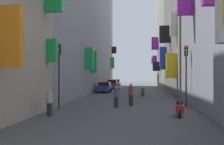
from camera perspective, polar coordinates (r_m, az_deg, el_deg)
ground_plane at (r=35.50m, az=3.67°, el=-4.39°), size 140.00×140.00×0.00m
building_left_mid_a at (r=40.81m, az=-7.63°, el=9.53°), size 6.95×39.42×19.04m
building_left_mid_c at (r=63.50m, az=-2.86°, el=6.73°), size 7.08×6.13×20.85m
building_right_mid_c at (r=37.16m, az=16.19°, el=6.38°), size 7.35×16.94×13.71m
building_right_far at (r=56.15m, az=12.55°, el=8.23°), size 7.33×20.69×21.87m
parked_car_blue at (r=39.29m, az=-1.53°, el=-2.92°), size 1.84×4.44×1.41m
parked_car_red at (r=51.63m, az=0.09°, el=-2.29°), size 1.93×4.35×1.54m
parked_car_white at (r=57.89m, az=0.71°, el=-2.11°), size 1.98×4.00×1.52m
scooter_green at (r=32.80m, az=6.21°, el=-3.90°), size 0.45×1.85×1.13m
scooter_red at (r=16.85m, az=13.42°, el=-7.10°), size 0.53×1.83×1.13m
scooter_white at (r=46.60m, az=1.43°, el=-2.90°), size 0.46×1.78×1.13m
scooter_silver at (r=30.44m, az=4.03°, el=-4.16°), size 0.44×1.97×1.13m
pedestrian_crossing at (r=16.99m, az=-12.47°, el=-5.96°), size 0.47×0.47×1.58m
pedestrian_near_left at (r=21.19m, az=0.85°, el=-4.91°), size 0.52×0.52×1.57m
pedestrian_near_right at (r=22.21m, az=3.84°, el=-4.45°), size 0.53×0.53×1.75m
traffic_light_near_corner at (r=22.10m, az=14.70°, el=1.36°), size 0.26×0.34×4.61m
traffic_light_far_corner at (r=20.52m, az=-10.64°, el=1.49°), size 0.26×0.34×4.60m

